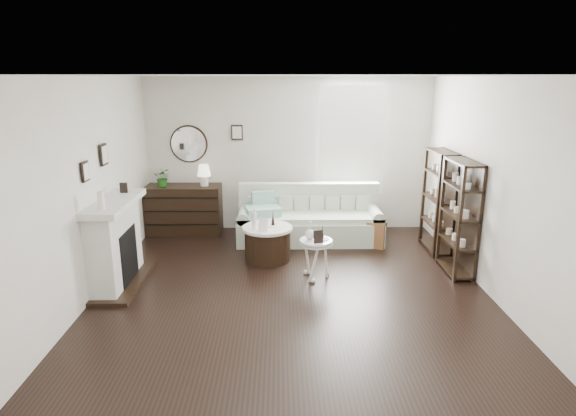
{
  "coord_description": "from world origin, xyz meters",
  "views": [
    {
      "loc": [
        -0.15,
        -5.71,
        2.69
      ],
      "look_at": [
        -0.04,
        0.8,
        0.91
      ],
      "focal_mm": 30.0,
      "sensor_mm": 36.0,
      "label": 1
    }
  ],
  "objects_px": {
    "dresser": "(184,210)",
    "pedestal_table": "(316,243)",
    "sofa": "(309,222)",
    "drum_table": "(268,243)"
  },
  "relations": [
    {
      "from": "dresser",
      "to": "pedestal_table",
      "type": "distance_m",
      "value": 2.96
    },
    {
      "from": "sofa",
      "to": "dresser",
      "type": "height_order",
      "value": "sofa"
    },
    {
      "from": "drum_table",
      "to": "pedestal_table",
      "type": "distance_m",
      "value": 1.0
    },
    {
      "from": "drum_table",
      "to": "pedestal_table",
      "type": "bearing_deg",
      "value": -45.82
    },
    {
      "from": "dresser",
      "to": "pedestal_table",
      "type": "height_order",
      "value": "dresser"
    },
    {
      "from": "drum_table",
      "to": "pedestal_table",
      "type": "height_order",
      "value": "pedestal_table"
    },
    {
      "from": "drum_table",
      "to": "pedestal_table",
      "type": "relative_size",
      "value": 1.36
    },
    {
      "from": "sofa",
      "to": "pedestal_table",
      "type": "distance_m",
      "value": 1.63
    },
    {
      "from": "pedestal_table",
      "to": "dresser",
      "type": "bearing_deg",
      "value": 137.19
    },
    {
      "from": "sofa",
      "to": "dresser",
      "type": "relative_size",
      "value": 1.86
    }
  ]
}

